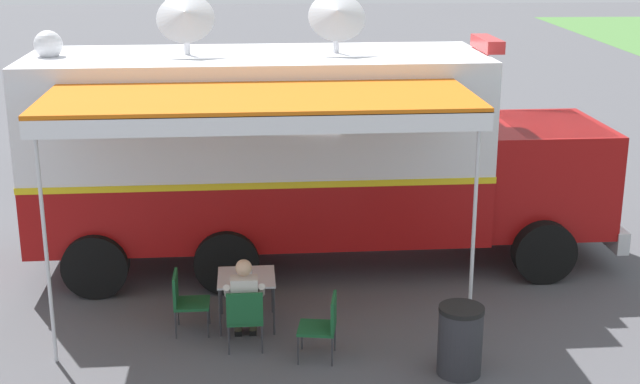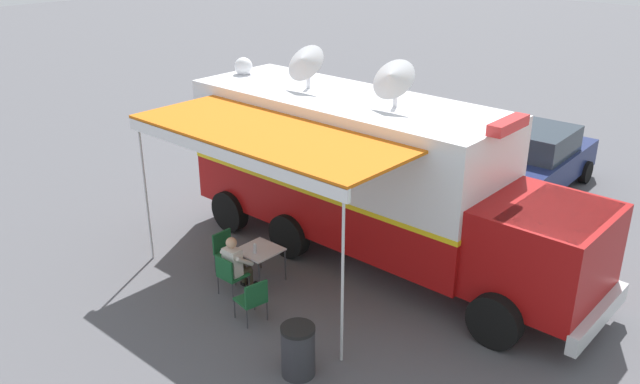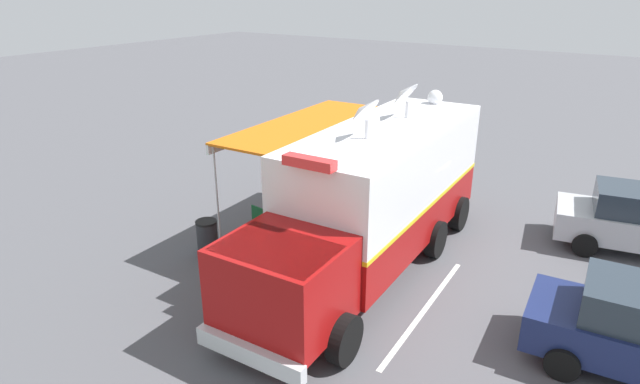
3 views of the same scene
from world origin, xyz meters
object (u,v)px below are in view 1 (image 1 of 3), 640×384
Objects in this scene: folding_chair_at_table at (245,315)px; trash_bin at (460,340)px; water_bottle at (250,274)px; folding_chair_spare_by_truck at (324,322)px; seated_responder at (245,299)px; folding_chair_beside_table at (185,298)px; folding_table at (246,280)px; command_truck at (305,149)px; car_behind_truck at (334,129)px; car_far_corner at (91,136)px.

trash_bin is at bearing 74.39° from folding_chair_at_table.
water_bottle is at bearing 175.38° from folding_chair_at_table.
folding_chair_spare_by_truck is 1.15m from seated_responder.
water_bottle is 0.26× the size of folding_chair_spare_by_truck.
folding_chair_beside_table is at bearing -87.47° from water_bottle.
folding_table is at bearing -161.14° from water_bottle.
folding_table is 0.91× the size of trash_bin.
folding_chair_spare_by_truck is at bearing 66.07° from seated_responder.
command_truck reaches higher than folding_chair_at_table.
seated_responder is at bearing -16.40° from command_truck.
trash_bin is (0.95, 2.73, -0.20)m from seated_responder.
trash_bin is (0.76, 2.72, -0.06)m from folding_chair_at_table.
car_behind_truck and car_far_corner have the same top height.
folding_chair_beside_table and folding_chair_spare_by_truck have the same top height.
folding_chair_beside_table is (2.64, -1.74, -1.43)m from command_truck.
folding_table is 0.95× the size of folding_chair_beside_table.
folding_chair_spare_by_truck is at bearing 2.45° from command_truck.
water_bottle is 0.96m from folding_chair_beside_table.
car_behind_truck is (-9.42, 1.75, 0.37)m from folding_chair_at_table.
folding_chair_spare_by_truck reaches higher than folding_table.
command_truck is 3.65m from folding_chair_at_table.
folding_table is at bearing 179.64° from seated_responder.
car_behind_truck is at bearing 172.12° from command_truck.
folding_chair_at_table is 9.64m from car_far_corner.
seated_responder reaches higher than folding_chair_beside_table.
folding_chair_at_table is 0.20× the size of car_behind_truck.
folding_chair_spare_by_truck is (0.28, 1.04, 0.00)m from folding_chair_at_table.
trash_bin is (1.36, 3.58, -0.06)m from folding_chair_beside_table.
folding_chair_spare_by_truck is 0.20× the size of car_far_corner.
water_bottle is 3.04m from trash_bin.
car_behind_truck is at bearing 168.53° from folding_table.
water_bottle is at bearing 24.85° from car_far_corner.
car_behind_truck reaches higher than water_bottle.
trash_bin is at bearing 70.83° from seated_responder.
seated_responder is at bearing -113.93° from folding_chair_spare_by_truck.
seated_responder is (0.61, -0.00, -0.02)m from folding_table.
folding_chair_at_table is at bearing -10.50° from car_behind_truck.
folding_chair_spare_by_truck is 0.20× the size of car_behind_truck.
trash_bin is 0.20× the size of car_far_corner.
folding_chair_beside_table is at bearing -76.67° from folding_table.
water_bottle is at bearing -117.64° from trash_bin.
folding_chair_at_table is 2.83m from trash_bin.
folding_chair_beside_table is 1.00× the size of folding_chair_spare_by_truck.
folding_table is 8.80m from car_behind_truck.
folding_table is (2.44, -0.89, -1.27)m from command_truck.
water_bottle is 0.25× the size of trash_bin.
water_bottle reaches higher than folding_chair_spare_by_truck.
folding_table is 1.51m from folding_chair_spare_by_truck.
folding_chair_spare_by_truck is at bearing 27.69° from car_far_corner.
folding_chair_beside_table is 2.09m from folding_chair_spare_by_truck.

